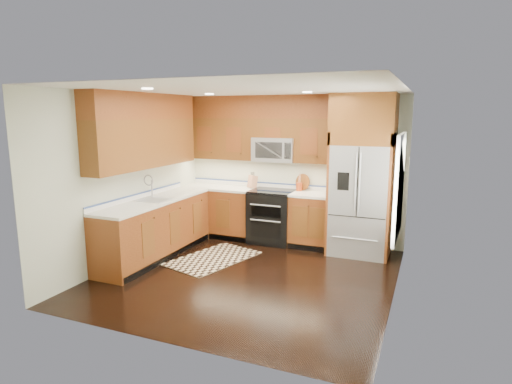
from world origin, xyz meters
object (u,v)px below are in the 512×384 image
at_px(range, 272,217).
at_px(knife_block, 253,181).
at_px(refrigerator, 362,175).
at_px(utensil_crock, 299,185).
at_px(rug, 213,258).

relative_size(range, knife_block, 3.23).
relative_size(refrigerator, utensil_crock, 8.58).
bearing_deg(knife_block, refrigerator, -5.28).
bearing_deg(knife_block, utensil_crock, 2.14).
bearing_deg(refrigerator, rug, -150.64).
bearing_deg(rug, utensil_crock, 71.15).
height_order(refrigerator, rug, refrigerator).
xyz_separation_m(rug, knife_block, (0.11, 1.36, 1.05)).
bearing_deg(utensil_crock, knife_block, -177.86).
relative_size(rug, utensil_crock, 4.77).
height_order(refrigerator, knife_block, refrigerator).
height_order(refrigerator, utensil_crock, refrigerator).
xyz_separation_m(range, refrigerator, (1.55, -0.04, 0.83)).
distance_m(range, refrigerator, 1.76).
bearing_deg(knife_block, range, -18.36).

